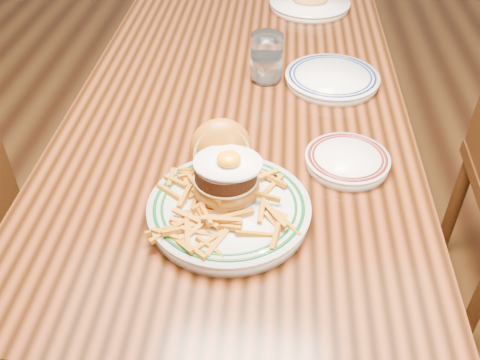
{
  "coord_description": "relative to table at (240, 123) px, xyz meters",
  "views": [
    {
      "loc": [
        0.1,
        -1.22,
        1.48
      ],
      "look_at": [
        0.04,
        -0.46,
        0.84
      ],
      "focal_mm": 40.0,
      "sensor_mm": 36.0,
      "label": 1
    }
  ],
  "objects": [
    {
      "name": "side_plate",
      "position": [
        0.26,
        -0.28,
        0.1
      ],
      "size": [
        0.18,
        0.19,
        0.03
      ],
      "rotation": [
        0.0,
        0.0,
        -0.24
      ],
      "color": "silver",
      "rests_on": "table"
    },
    {
      "name": "rear_plate",
      "position": [
        0.24,
        0.08,
        0.1
      ],
      "size": [
        0.25,
        0.25,
        0.03
      ],
      "rotation": [
        0.0,
        0.0,
        0.21
      ],
      "color": "silver",
      "rests_on": "table"
    },
    {
      "name": "main_plate",
      "position": [
        0.01,
        -0.44,
        0.13
      ],
      "size": [
        0.32,
        0.34,
        0.15
      ],
      "rotation": [
        0.0,
        0.0,
        0.24
      ],
      "color": "silver",
      "rests_on": "table"
    },
    {
      "name": "table",
      "position": [
        0.0,
        0.0,
        0.0
      ],
      "size": [
        0.85,
        1.6,
        0.75
      ],
      "color": "black",
      "rests_on": "floor"
    },
    {
      "name": "floor",
      "position": [
        0.0,
        0.0,
        -0.66
      ],
      "size": [
        6.0,
        6.0,
        0.0
      ],
      "primitive_type": "plane",
      "color": "black",
      "rests_on": "ground"
    },
    {
      "name": "water_glass",
      "position": [
        0.06,
        0.09,
        0.14
      ],
      "size": [
        0.09,
        0.09,
        0.13
      ],
      "color": "white",
      "rests_on": "table"
    },
    {
      "name": "far_plate",
      "position": [
        0.19,
        0.59,
        0.1
      ],
      "size": [
        0.27,
        0.27,
        0.05
      ],
      "rotation": [
        0.0,
        0.0,
        0.24
      ],
      "color": "silver",
      "rests_on": "table"
    }
  ]
}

